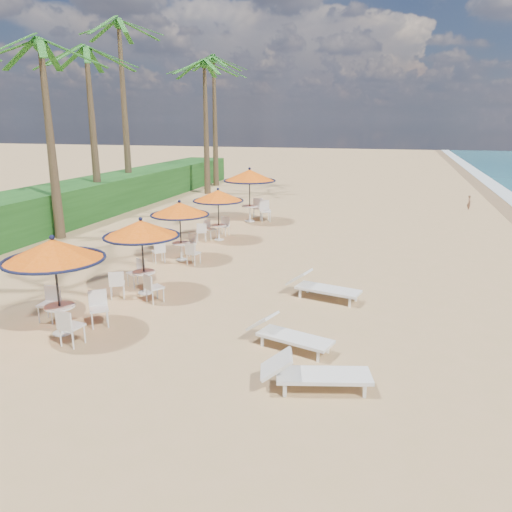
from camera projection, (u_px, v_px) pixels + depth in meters
The scene contains 16 objects.
ground at pixel (275, 365), 10.34m from camera, with size 160.00×160.00×0.00m, color tan.
scrub_hedge at pixel (56, 206), 23.86m from camera, with size 3.00×40.00×1.80m, color #194716.
station_0 at pixel (57, 262), 11.45m from camera, with size 2.31×2.31×2.41m.
station_1 at pixel (140, 238), 14.17m from camera, with size 2.18×2.18×2.27m.
station_2 at pixel (180, 216), 17.67m from camera, with size 2.10×2.10×2.19m.
station_3 at pixel (217, 202), 20.69m from camera, with size 2.12×2.14×2.21m.
station_4 at pixel (252, 182), 24.47m from camera, with size 2.57×2.69×2.68m.
lounger_near at pixel (312, 373), 9.33m from camera, with size 2.17×1.15×0.74m.
lounger_mid at pixel (287, 334), 11.07m from camera, with size 2.05×1.16×0.70m.
lounger_far at pixel (321, 286), 14.13m from camera, with size 2.19×1.13×0.75m.
palm_3 at pixel (42, 57), 19.52m from camera, with size 5.00×5.00×8.00m.
palm_4 at pixel (87, 62), 24.17m from camera, with size 5.00×5.00×8.35m.
palm_5 at pixel (119, 35), 28.21m from camera, with size 5.00×5.00×10.38m.
palm_6 at pixel (205, 72), 32.11m from camera, with size 5.00×5.00×8.63m.
palm_7 at pixel (214, 67), 36.08m from camera, with size 5.00×5.00×9.36m.
person at pixel (469, 202), 28.00m from camera, with size 0.32×0.21×0.88m, color #8C6147.
Camera 1 is at (2.17, -9.13, 4.93)m, focal length 35.00 mm.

